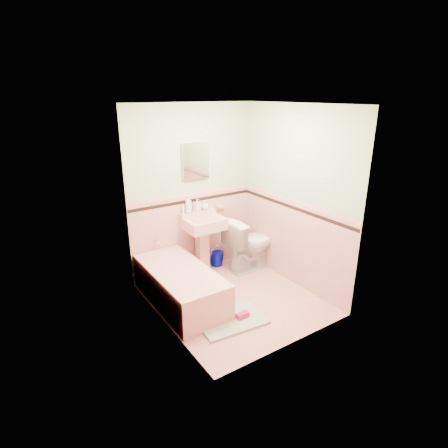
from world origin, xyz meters
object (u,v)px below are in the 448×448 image
bathtub (180,287)px  bucket (217,258)px  toilet (250,243)px  shoe (242,315)px  soap_bottle_right (205,205)px  soap_bottle_mid (197,205)px  sink (204,246)px  soap_bottle_left (188,204)px  medicine_cabinet (195,161)px

bathtub → bucket: bathtub is taller
toilet → shoe: 1.46m
soap_bottle_right → soap_bottle_mid: bearing=180.0°
bathtub → shoe: 0.91m
bucket → shoe: bearing=-110.6°
bathtub → sink: (0.68, 0.53, 0.22)m
bathtub → soap_bottle_mid: size_ratio=7.97×
soap_bottle_left → soap_bottle_right: soap_bottle_left is taller
soap_bottle_left → shoe: 1.80m
sink → shoe: 1.38m
bathtub → toilet: toilet is taller
sink → bathtub: bearing=-142.1°
medicine_cabinet → soap_bottle_mid: size_ratio=2.74×
bathtub → soap_bottle_left: soap_bottle_left is taller
sink → soap_bottle_mid: soap_bottle_mid is taller
sink → soap_bottle_mid: (-0.01, 0.18, 0.60)m
sink → medicine_cabinet: bearing=90.0°
soap_bottle_mid → toilet: (0.69, -0.41, -0.63)m
soap_bottle_left → soap_bottle_mid: size_ratio=1.39×
soap_bottle_mid → medicine_cabinet: bearing=76.1°
bathtub → medicine_cabinet: medicine_cabinet is taller
soap_bottle_left → toilet: (0.84, -0.41, -0.66)m
soap_bottle_left → shoe: size_ratio=1.60×
sink → toilet: (0.69, -0.23, -0.02)m
bathtub → bucket: bearing=34.2°
sink → shoe: bearing=-100.3°
sink → soap_bottle_mid: size_ratio=4.76×
soap_bottle_left → toilet: soap_bottle_left is taller
bathtub → bucket: size_ratio=6.70×
sink → soap_bottle_right: soap_bottle_right is taller
bathtub → medicine_cabinet: (0.68, 0.74, 1.47)m
soap_bottle_left → shoe: (-0.08, -1.48, -1.02)m
soap_bottle_mid → soap_bottle_left: bearing=180.0°
bathtub → bucket: (0.99, 0.67, -0.11)m
shoe → soap_bottle_right: bearing=78.7°
medicine_cabinet → bucket: medicine_cabinet is taller
soap_bottle_left → bucket: soap_bottle_left is taller
soap_bottle_left → soap_bottle_right: bearing=0.0°
bathtub → soap_bottle_right: size_ratio=10.55×
medicine_cabinet → bucket: 1.62m
soap_bottle_mid → soap_bottle_right: bearing=0.0°
bathtub → toilet: (1.37, 0.30, 0.20)m
sink → soap_bottle_left: 0.68m
soap_bottle_mid → toilet: 1.02m
soap_bottle_right → bucket: bearing=-11.4°
toilet → bucket: toilet is taller
medicine_cabinet → toilet: 1.52m
bathtub → soap_bottle_left: size_ratio=5.71×
sink → soap_bottle_right: bearing=55.5°
toilet → bucket: (-0.38, 0.38, -0.31)m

